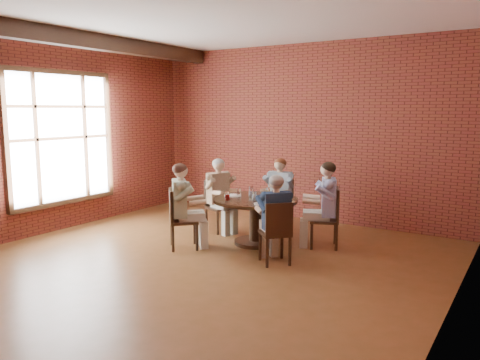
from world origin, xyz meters
The scene contains 31 objects.
floor centered at (0.00, 0.00, 0.00)m, with size 7.00×7.00×0.00m, color brown.
ceiling centered at (0.00, 0.00, 3.40)m, with size 7.00×7.00×0.00m, color white.
wall_back centered at (0.00, 3.50, 1.70)m, with size 7.00×7.00×0.00m, color maroon.
wall_left centered at (-3.25, 0.00, 1.70)m, with size 7.00×7.00×0.00m, color maroon.
wall_right centered at (3.25, 0.00, 1.70)m, with size 7.00×7.00×0.00m, color maroon.
ceiling_beam centered at (-2.45, 0.00, 3.27)m, with size 0.22×6.90×0.26m, color #342111.
window centered at (-3.18, 0.40, 1.65)m, with size 0.10×2.16×2.36m.
dining_table centered at (0.19, 1.45, 0.53)m, with size 1.35×1.35×0.75m.
chair_a centered at (1.26, 1.93, 0.51)m, with size 0.57×0.57×0.95m.
diner_a centered at (1.18, 1.89, 0.67)m, with size 0.54×0.66×1.35m, color #3B4A9A, non-canonical shape.
chair_b centered at (0.10, 2.47, 0.50)m, with size 0.44×0.44×0.92m.
diner_b centered at (0.11, 2.39, 0.65)m, with size 0.51×0.62×1.30m, color #879EAC, non-canonical shape.
chair_c centered at (-0.82, 1.81, 0.50)m, with size 0.52×0.52×0.92m.
diner_c centered at (-0.74, 1.78, 0.65)m, with size 0.50×0.62×1.29m, color brown, non-canonical shape.
chair_d centered at (-0.70, 0.59, 0.51)m, with size 0.60×0.60×0.94m.
diner_d centered at (-0.64, 0.65, 0.67)m, with size 0.53×0.65×1.33m, color tan, non-canonical shape.
chair_e centered at (0.96, 0.73, 0.49)m, with size 0.55×0.55×0.90m.
diner_e centered at (0.91, 0.78, 0.63)m, with size 0.48×0.59×1.26m, color #192B48, non-canonical shape.
plate_a centered at (0.60, 1.64, 0.76)m, with size 0.26×0.26×0.01m, color white.
plate_b centered at (0.16, 1.95, 0.76)m, with size 0.26×0.26×0.01m, color white.
plate_c centered at (-0.24, 1.42, 0.76)m, with size 0.26×0.26×0.01m, color white.
plate_d centered at (0.52, 1.09, 0.76)m, with size 0.26×0.26×0.01m, color white.
glass_a centered at (0.48, 1.55, 0.82)m, with size 0.07×0.07×0.14m, color white.
glass_b centered at (0.25, 1.73, 0.82)m, with size 0.07×0.07×0.14m, color white.
glass_c centered at (-0.03, 1.67, 0.82)m, with size 0.07×0.07×0.14m, color white.
glass_d centered at (0.07, 1.51, 0.82)m, with size 0.07×0.07×0.14m, color white.
glass_e centered at (-0.12, 1.43, 0.82)m, with size 0.07×0.07×0.14m, color white.
glass_f centered at (-0.10, 1.07, 0.82)m, with size 0.07×0.07×0.14m, color white.
glass_g centered at (0.27, 1.29, 0.82)m, with size 0.07×0.07×0.14m, color white.
glass_h centered at (0.54, 1.32, 0.82)m, with size 0.07×0.07×0.14m, color white.
smartphone centered at (0.45, 1.07, 0.75)m, with size 0.07×0.14×0.01m, color black.
Camera 1 is at (3.94, -4.84, 2.15)m, focal length 35.00 mm.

